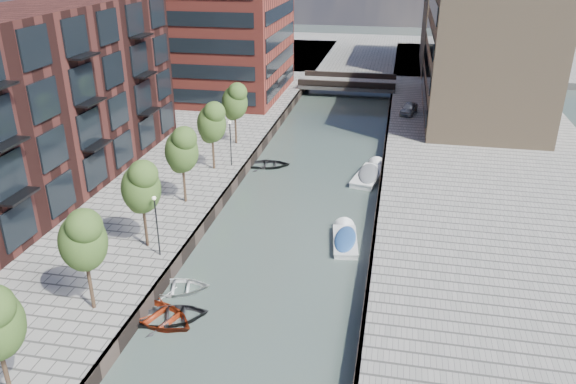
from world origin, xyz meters
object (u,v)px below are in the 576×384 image
(car, at_px, (409,108))
(sloop_2, at_px, (159,320))
(sloop_1, at_px, (172,319))
(motorboat_4, at_px, (370,174))
(bridge, at_px, (348,83))
(sloop_3, at_px, (177,290))
(tree_6, at_px, (235,100))
(motorboat_3, at_px, (345,239))
(tree_4, at_px, (181,149))
(tree_5, at_px, (212,121))
(tree_3, at_px, (141,185))
(sloop_4, at_px, (268,166))
(tree_2, at_px, (82,238))

(car, bearing_deg, sloop_2, -95.00)
(sloop_1, bearing_deg, motorboat_4, -44.21)
(bridge, distance_m, sloop_3, 50.50)
(bridge, relative_size, motorboat_4, 2.17)
(tree_6, xyz_separation_m, sloop_3, (3.24, -24.20, -5.31))
(sloop_1, bearing_deg, motorboat_3, -60.12)
(motorboat_3, bearing_deg, tree_4, 170.50)
(tree_5, distance_m, motorboat_3, 16.34)
(sloop_2, xyz_separation_m, sloop_3, (-0.07, 2.94, 0.00))
(tree_3, relative_size, sloop_1, 1.44)
(tree_6, xyz_separation_m, car, (16.78, 13.87, -3.67))
(bridge, relative_size, tree_3, 2.18)
(sloop_3, height_order, sloop_4, sloop_4)
(tree_2, height_order, sloop_4, tree_2)
(tree_4, relative_size, motorboat_4, 0.99)
(motorboat_4, bearing_deg, tree_4, -143.06)
(bridge, xyz_separation_m, tree_4, (-8.50, -40.00, 3.92))
(motorboat_3, bearing_deg, sloop_4, 123.55)
(tree_6, distance_m, sloop_3, 24.99)
(tree_5, bearing_deg, tree_3, -90.00)
(tree_4, height_order, sloop_3, tree_4)
(tree_2, height_order, tree_5, same)
(sloop_2, height_order, motorboat_3, motorboat_3)
(tree_4, height_order, motorboat_4, tree_4)
(sloop_3, bearing_deg, tree_5, -5.78)
(sloop_2, xyz_separation_m, car, (13.48, 41.00, 1.64))
(tree_2, distance_m, tree_3, 7.00)
(sloop_1, bearing_deg, sloop_3, -5.88)
(tree_3, relative_size, tree_6, 1.00)
(bridge, distance_m, sloop_4, 29.55)
(tree_2, relative_size, car, 1.58)
(sloop_2, bearing_deg, tree_2, 125.90)
(tree_4, height_order, sloop_2, tree_4)
(tree_6, relative_size, sloop_1, 1.44)
(sloop_2, relative_size, motorboat_4, 0.78)
(tree_3, distance_m, motorboat_3, 14.42)
(tree_4, xyz_separation_m, sloop_2, (3.31, -13.14, -5.31))
(bridge, height_order, car, bridge)
(tree_5, xyz_separation_m, sloop_3, (3.24, -17.20, -5.31))
(bridge, bearing_deg, motorboat_3, -84.49)
(bridge, relative_size, tree_6, 2.18)
(sloop_3, distance_m, sloop_4, 21.05)
(sloop_3, bearing_deg, sloop_1, 179.50)
(bridge, xyz_separation_m, motorboat_4, (5.03, -29.83, -1.16))
(tree_3, height_order, tree_5, same)
(tree_2, bearing_deg, sloop_2, 14.64)
(bridge, height_order, tree_3, tree_3)
(bridge, height_order, tree_5, tree_5)
(sloop_4, distance_m, motorboat_3, 15.52)
(sloop_2, bearing_deg, sloop_1, -52.47)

